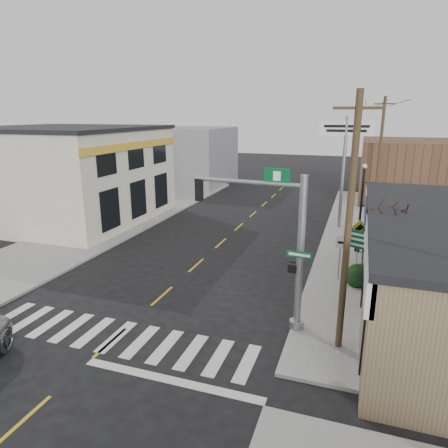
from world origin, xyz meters
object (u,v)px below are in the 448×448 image
(guide_sign, at_px, (358,244))
(bare_tree, at_px, (387,209))
(utility_pole_near, at_px, (349,225))
(utility_pole_far, at_px, (380,154))
(traffic_signal_pole, at_px, (281,236))
(lamp_post, at_px, (363,202))
(dance_center_sign, at_px, (345,146))
(fire_hydrant, at_px, (362,279))

(guide_sign, height_order, bare_tree, bare_tree)
(utility_pole_near, bearing_deg, utility_pole_far, 85.22)
(utility_pole_near, bearing_deg, traffic_signal_pole, 160.79)
(traffic_signal_pole, height_order, utility_pole_near, utility_pole_near)
(utility_pole_near, bearing_deg, lamp_post, 86.73)
(lamp_post, relative_size, bare_tree, 0.96)
(dance_center_sign, bearing_deg, bare_tree, -81.43)
(guide_sign, bearing_deg, traffic_signal_pole, -90.85)
(fire_hydrant, height_order, dance_center_sign, dance_center_sign)
(traffic_signal_pole, distance_m, utility_pole_near, 2.55)
(traffic_signal_pole, xyz_separation_m, dance_center_sign, (1.38, 14.93, 2.13))
(lamp_post, bearing_deg, traffic_signal_pole, -120.29)
(lamp_post, xyz_separation_m, bare_tree, (0.85, -6.91, 1.21))
(lamp_post, relative_size, utility_pole_near, 0.60)
(fire_hydrant, height_order, utility_pole_far, utility_pole_far)
(traffic_signal_pole, xyz_separation_m, lamp_post, (2.77, 9.85, -0.59))
(dance_center_sign, distance_m, utility_pole_far, 6.51)
(lamp_post, bearing_deg, dance_center_sign, 90.68)
(lamp_post, height_order, utility_pole_far, utility_pole_far)
(traffic_signal_pole, bearing_deg, dance_center_sign, 89.86)
(guide_sign, height_order, utility_pole_near, utility_pole_near)
(traffic_signal_pole, bearing_deg, fire_hydrant, 62.34)
(fire_hydrant, xyz_separation_m, dance_center_sign, (-1.63, 10.26, 5.31))
(traffic_signal_pole, relative_size, utility_pole_near, 0.70)
(guide_sign, distance_m, utility_pole_far, 15.29)
(utility_pole_near, bearing_deg, bare_tree, 69.49)
(lamp_post, distance_m, utility_pole_far, 11.20)
(fire_hydrant, height_order, bare_tree, bare_tree)
(dance_center_sign, relative_size, bare_tree, 1.44)
(fire_hydrant, height_order, lamp_post, lamp_post)
(utility_pole_near, relative_size, utility_pole_far, 0.93)
(guide_sign, bearing_deg, dance_center_sign, 122.10)
(guide_sign, relative_size, lamp_post, 0.50)
(traffic_signal_pole, bearing_deg, utility_pole_far, 84.71)
(traffic_signal_pole, distance_m, dance_center_sign, 15.15)
(bare_tree, relative_size, utility_pole_far, 0.58)
(lamp_post, xyz_separation_m, utility_pole_near, (-0.48, -10.62, 1.40))
(traffic_signal_pole, xyz_separation_m, utility_pole_far, (3.84, 20.87, 1.12))
(guide_sign, xyz_separation_m, utility_pole_far, (1.13, 14.95, 3.02))
(utility_pole_near, xyz_separation_m, utility_pole_far, (1.56, 21.64, 0.30))
(traffic_signal_pole, xyz_separation_m, guide_sign, (2.71, 5.92, -1.90))
(dance_center_sign, relative_size, utility_pole_far, 0.84)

